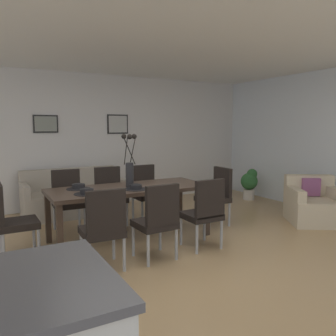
# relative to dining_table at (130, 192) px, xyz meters

# --- Properties ---
(ground_plane) EXTENTS (9.00, 9.00, 0.00)m
(ground_plane) POSITION_rel_dining_table_xyz_m (0.11, -0.89, -0.67)
(ground_plane) COLOR tan
(back_wall_panel) EXTENTS (9.00, 0.10, 2.60)m
(back_wall_panel) POSITION_rel_dining_table_xyz_m (0.11, 2.36, 0.63)
(back_wall_panel) COLOR silver
(back_wall_panel) RESTS_ON ground
(side_window_wall) EXTENTS (0.10, 6.30, 2.60)m
(side_window_wall) POSITION_rel_dining_table_xyz_m (3.76, -0.49, 0.63)
(side_window_wall) COLOR white
(side_window_wall) RESTS_ON ground
(ceiling_panel) EXTENTS (9.00, 7.20, 0.08)m
(ceiling_panel) POSITION_rel_dining_table_xyz_m (0.11, -0.49, 1.97)
(ceiling_panel) COLOR white
(dining_table) EXTENTS (2.20, 0.89, 0.74)m
(dining_table) POSITION_rel_dining_table_xyz_m (0.00, 0.00, 0.00)
(dining_table) COLOR #3D2D23
(dining_table) RESTS_ON ground
(dining_chair_near_left) EXTENTS (0.46, 0.46, 0.92)m
(dining_chair_near_left) POSITION_rel_dining_table_xyz_m (-0.67, -0.86, -0.16)
(dining_chair_near_left) COLOR black
(dining_chair_near_left) RESTS_ON ground
(dining_chair_near_right) EXTENTS (0.46, 0.46, 0.92)m
(dining_chair_near_right) POSITION_rel_dining_table_xyz_m (-0.67, 0.84, -0.16)
(dining_chair_near_right) COLOR black
(dining_chair_near_right) RESTS_ON ground
(dining_chair_far_left) EXTENTS (0.46, 0.46, 0.92)m
(dining_chair_far_left) POSITION_rel_dining_table_xyz_m (-0.02, -0.88, -0.16)
(dining_chair_far_left) COLOR black
(dining_chair_far_left) RESTS_ON ground
(dining_chair_far_right) EXTENTS (0.45, 0.45, 0.92)m
(dining_chair_far_right) POSITION_rel_dining_table_xyz_m (0.01, 0.86, -0.16)
(dining_chair_far_right) COLOR black
(dining_chair_far_right) RESTS_ON ground
(dining_chair_mid_left) EXTENTS (0.44, 0.44, 0.92)m
(dining_chair_mid_left) POSITION_rel_dining_table_xyz_m (0.68, -0.83, -0.16)
(dining_chair_mid_left) COLOR black
(dining_chair_mid_left) RESTS_ON ground
(dining_chair_mid_right) EXTENTS (0.44, 0.44, 0.92)m
(dining_chair_mid_right) POSITION_rel_dining_table_xyz_m (0.63, 0.83, -0.16)
(dining_chair_mid_right) COLOR black
(dining_chair_mid_right) RESTS_ON ground
(dining_chair_head_west) EXTENTS (0.45, 0.45, 0.92)m
(dining_chair_head_west) POSITION_rel_dining_table_xyz_m (-1.52, -0.01, -0.16)
(dining_chair_head_west) COLOR black
(dining_chair_head_west) RESTS_ON ground
(dining_chair_head_east) EXTENTS (0.45, 0.45, 0.92)m
(dining_chair_head_east) POSITION_rel_dining_table_xyz_m (1.49, -0.01, -0.16)
(dining_chair_head_east) COLOR black
(dining_chair_head_east) RESTS_ON ground
(centerpiece_vase) EXTENTS (0.21, 0.23, 0.73)m
(centerpiece_vase) POSITION_rel_dining_table_xyz_m (0.00, 0.00, 0.35)
(centerpiece_vase) COLOR #232326
(centerpiece_vase) RESTS_ON dining_table
(placemat_near_left) EXTENTS (0.32, 0.32, 0.01)m
(placemat_near_left) POSITION_rel_dining_table_xyz_m (-0.66, -0.20, 0.07)
(placemat_near_left) COLOR black
(placemat_near_left) RESTS_ON dining_table
(bowl_near_left) EXTENTS (0.17, 0.17, 0.07)m
(bowl_near_left) POSITION_rel_dining_table_xyz_m (-0.66, -0.20, 0.11)
(bowl_near_left) COLOR black
(bowl_near_left) RESTS_ON dining_table
(placemat_near_right) EXTENTS (0.32, 0.32, 0.01)m
(placemat_near_right) POSITION_rel_dining_table_xyz_m (-0.66, 0.20, 0.07)
(placemat_near_right) COLOR black
(placemat_near_right) RESTS_ON dining_table
(bowl_near_right) EXTENTS (0.17, 0.17, 0.07)m
(bowl_near_right) POSITION_rel_dining_table_xyz_m (-0.66, 0.20, 0.11)
(bowl_near_right) COLOR black
(bowl_near_right) RESTS_ON dining_table
(placemat_far_left) EXTENTS (0.32, 0.32, 0.01)m
(placemat_far_left) POSITION_rel_dining_table_xyz_m (0.00, -0.20, 0.07)
(placemat_far_left) COLOR black
(placemat_far_left) RESTS_ON dining_table
(bowl_far_left) EXTENTS (0.17, 0.17, 0.07)m
(bowl_far_left) POSITION_rel_dining_table_xyz_m (0.00, -0.20, 0.11)
(bowl_far_left) COLOR black
(bowl_far_left) RESTS_ON dining_table
(sofa) EXTENTS (1.74, 0.84, 0.80)m
(sofa) POSITION_rel_dining_table_xyz_m (-0.36, 1.80, -0.39)
(sofa) COLOR #A89E8E
(sofa) RESTS_ON ground
(armchair) EXTENTS (1.10, 1.10, 0.75)m
(armchair) POSITION_rel_dining_table_xyz_m (2.98, -0.69, -0.38)
(armchair) COLOR beige
(armchair) RESTS_ON ground
(framed_picture_left) EXTENTS (0.44, 0.03, 0.33)m
(framed_picture_left) POSITION_rel_dining_table_xyz_m (-0.70, 2.29, 0.95)
(framed_picture_left) COLOR black
(framed_picture_center) EXTENTS (0.44, 0.03, 0.39)m
(framed_picture_center) POSITION_rel_dining_table_xyz_m (0.70, 2.29, 0.95)
(framed_picture_center) COLOR black
(potted_plant) EXTENTS (0.36, 0.36, 0.67)m
(potted_plant) POSITION_rel_dining_table_xyz_m (3.27, 1.16, -0.30)
(potted_plant) COLOR silver
(potted_plant) RESTS_ON ground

